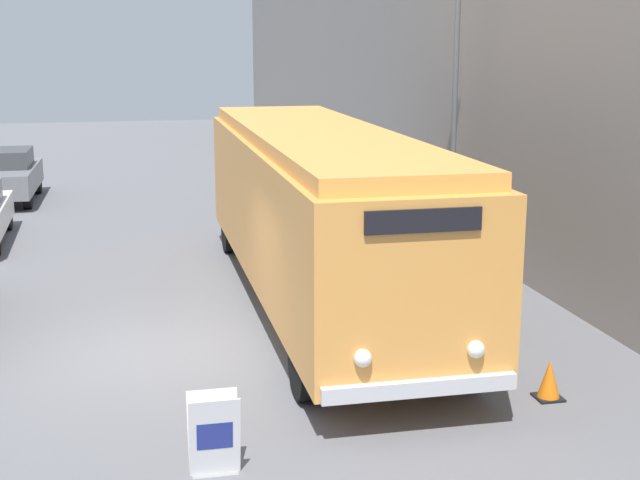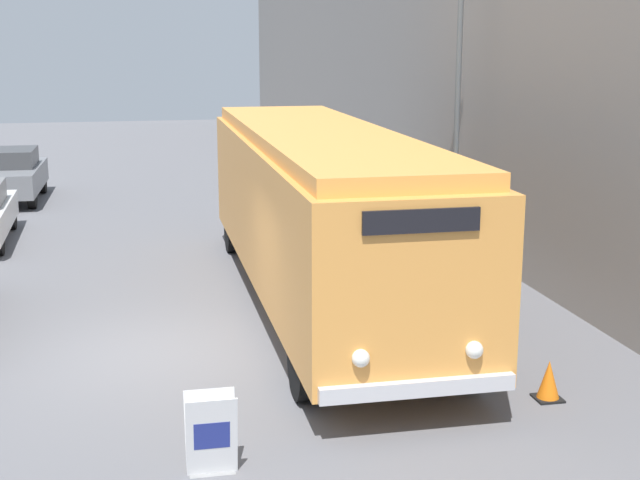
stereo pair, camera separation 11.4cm
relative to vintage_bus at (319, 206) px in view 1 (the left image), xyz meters
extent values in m
plane|color=slate|center=(-3.17, -2.11, -1.81)|extent=(80.00, 80.00, 0.00)
cube|color=gray|center=(4.39, 7.89, 2.57)|extent=(0.30, 60.00, 8.76)
cylinder|color=black|center=(-1.13, -4.31, -1.30)|extent=(0.28, 1.02, 1.02)
cylinder|color=black|center=(1.13, -4.31, -1.30)|extent=(0.28, 1.02, 1.02)
cylinder|color=black|center=(-1.13, 4.32, -1.30)|extent=(0.28, 1.02, 1.02)
cylinder|color=black|center=(1.13, 4.32, -1.30)|extent=(0.28, 1.02, 1.02)
cube|color=#EF9E47|center=(0.00, 0.01, -0.09)|extent=(2.58, 11.43, 2.42)
cube|color=#FEA74B|center=(0.00, 0.01, 1.25)|extent=(2.38, 10.98, 0.24)
cube|color=silver|center=(0.00, -5.77, -1.18)|extent=(2.46, 0.12, 0.20)
sphere|color=white|center=(-0.71, -5.74, -0.75)|extent=(0.22, 0.22, 0.22)
sphere|color=white|center=(0.71, -5.74, -0.75)|extent=(0.22, 0.22, 0.22)
cube|color=black|center=(0.00, -5.73, 0.88)|extent=(1.42, 0.06, 0.28)
cube|color=gray|center=(-2.53, -6.17, -1.81)|extent=(0.51, 0.20, 0.01)
cube|color=white|center=(-2.53, -6.25, -1.34)|extent=(0.57, 0.19, 0.94)
cube|color=white|center=(-2.53, -6.09, -1.34)|extent=(0.57, 0.19, 0.94)
cube|color=navy|center=(-2.53, -6.27, -1.32)|extent=(0.40, 0.06, 0.33)
cylinder|color=#595E60|center=(3.52, 2.64, 1.54)|extent=(0.12, 0.12, 6.69)
cylinder|color=black|center=(-6.36, 7.86, -1.51)|extent=(0.22, 0.60, 0.60)
cylinder|color=black|center=(-6.14, 10.69, -1.47)|extent=(0.22, 0.69, 0.69)
cylinder|color=black|center=(-6.10, 13.36, -1.47)|extent=(0.22, 0.69, 0.69)
cube|color=slate|center=(-6.90, 12.04, -1.12)|extent=(1.89, 4.09, 0.69)
cube|color=#3F4043|center=(-6.90, 12.14, -0.52)|extent=(1.58, 1.85, 0.51)
cube|color=black|center=(2.08, -5.02, -1.80)|extent=(0.36, 0.36, 0.03)
cone|color=orange|center=(2.08, -5.02, -1.52)|extent=(0.30, 0.30, 0.52)
camera|label=1|loc=(-3.32, -15.34, 2.95)|focal=50.00mm
camera|label=2|loc=(-3.21, -15.36, 2.95)|focal=50.00mm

